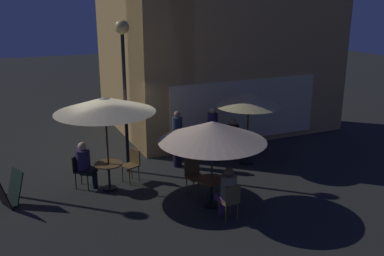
# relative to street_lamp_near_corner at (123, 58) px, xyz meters

# --- Properties ---
(ground_plane) EXTENTS (60.00, 60.00, 0.00)m
(ground_plane) POSITION_rel_street_lamp_near_corner_xyz_m (-0.43, -0.23, -3.35)
(ground_plane) COLOR #262825
(cafe_building) EXTENTS (8.05, 6.46, 9.43)m
(cafe_building) POSITION_rel_street_lamp_near_corner_xyz_m (3.47, 2.64, 1.35)
(cafe_building) COLOR tan
(cafe_building) RESTS_ON ground
(street_lamp_near_corner) EXTENTS (0.40, 0.40, 4.40)m
(street_lamp_near_corner) POSITION_rel_street_lamp_near_corner_xyz_m (0.00, 0.00, 0.00)
(street_lamp_near_corner) COLOR black
(street_lamp_near_corner) RESTS_ON ground
(menu_sandwich_board) EXTENTS (0.81, 0.76, 0.89)m
(menu_sandwich_board) POSITION_rel_street_lamp_near_corner_xyz_m (-3.32, -1.05, -2.89)
(menu_sandwich_board) COLOR black
(menu_sandwich_board) RESTS_ON ground
(cafe_table_0) EXTENTS (0.73, 0.73, 0.71)m
(cafe_table_0) POSITION_rel_street_lamp_near_corner_xyz_m (1.24, -3.04, -2.84)
(cafe_table_0) COLOR black
(cafe_table_0) RESTS_ON ground
(cafe_table_1) EXTENTS (0.74, 0.74, 0.74)m
(cafe_table_1) POSITION_rel_street_lamp_near_corner_xyz_m (-0.82, -1.04, -2.81)
(cafe_table_1) COLOR black
(cafe_table_1) RESTS_ON ground
(cafe_table_2) EXTENTS (0.78, 0.78, 0.72)m
(cafe_table_2) POSITION_rel_street_lamp_near_corner_xyz_m (3.54, -0.91, -2.81)
(cafe_table_2) COLOR black
(cafe_table_2) RESTS_ON ground
(patio_umbrella_0) EXTENTS (2.59, 2.59, 2.18)m
(patio_umbrella_0) POSITION_rel_street_lamp_near_corner_xyz_m (1.24, -3.04, -1.42)
(patio_umbrella_0) COLOR black
(patio_umbrella_0) RESTS_ON ground
(patio_umbrella_1) EXTENTS (2.60, 2.60, 2.54)m
(patio_umbrella_1) POSITION_rel_street_lamp_near_corner_xyz_m (-0.82, -1.04, -1.02)
(patio_umbrella_1) COLOR black
(patio_umbrella_1) RESTS_ON ground
(patio_umbrella_2) EXTENTS (1.97, 1.97, 2.29)m
(patio_umbrella_2) POSITION_rel_street_lamp_near_corner_xyz_m (3.54, -0.91, -1.30)
(patio_umbrella_2) COLOR black
(patio_umbrella_2) RESTS_ON ground
(cafe_chair_0) EXTENTS (0.42, 0.42, 0.91)m
(cafe_chair_0) POSITION_rel_street_lamp_near_corner_xyz_m (1.29, -3.89, -2.81)
(cafe_chair_0) COLOR brown
(cafe_chair_0) RESTS_ON ground
(cafe_chair_1) EXTENTS (0.48, 0.48, 1.00)m
(cafe_chair_1) POSITION_rel_street_lamp_near_corner_xyz_m (1.15, -2.20, -2.76)
(cafe_chair_1) COLOR brown
(cafe_chair_1) RESTS_ON ground
(cafe_chair_2) EXTENTS (0.53, 0.53, 0.92)m
(cafe_chair_2) POSITION_rel_street_lamp_near_corner_xyz_m (-0.07, -0.75, -2.79)
(cafe_chair_2) COLOR brown
(cafe_chair_2) RESTS_ON ground
(cafe_chair_3) EXTENTS (0.61, 0.61, 0.92)m
(cafe_chair_3) POSITION_rel_street_lamp_near_corner_xyz_m (-1.48, -0.58, -2.79)
(cafe_chair_3) COLOR black
(cafe_chair_3) RESTS_ON ground
(cafe_chair_4) EXTENTS (0.45, 0.45, 0.93)m
(cafe_chair_4) POSITION_rel_street_lamp_near_corner_xyz_m (3.47, -0.04, -2.80)
(cafe_chair_4) COLOR #542E27
(cafe_chair_4) RESTS_ON ground
(patron_seated_0) EXTENTS (0.39, 0.55, 1.29)m
(patron_seated_0) POSITION_rel_street_lamp_near_corner_xyz_m (1.28, -3.75, -2.62)
(patron_seated_0) COLOR #5B3067
(patron_seated_0) RESTS_ON ground
(patron_seated_1) EXTENTS (0.56, 0.53, 1.29)m
(patron_seated_1) POSITION_rel_street_lamp_near_corner_xyz_m (-1.37, -0.66, -2.62)
(patron_seated_1) COLOR black
(patron_seated_1) RESTS_ON ground
(patron_seated_2) EXTENTS (0.40, 0.55, 1.25)m
(patron_seated_2) POSITION_rel_street_lamp_near_corner_xyz_m (3.49, -0.19, -2.64)
(patron_seated_2) COLOR #481924
(patron_seated_2) RESTS_ON ground
(patron_standing_3) EXTENTS (0.31, 0.31, 1.75)m
(patron_standing_3) POSITION_rel_street_lamp_near_corner_xyz_m (1.49, -0.24, -2.46)
(patron_standing_3) COLOR black
(patron_standing_3) RESTS_ON ground
(patron_standing_4) EXTENTS (0.32, 0.32, 1.75)m
(patron_standing_4) POSITION_rel_street_lamp_near_corner_xyz_m (2.66, -0.27, -2.46)
(patron_standing_4) COLOR #2B2853
(patron_standing_4) RESTS_ON ground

